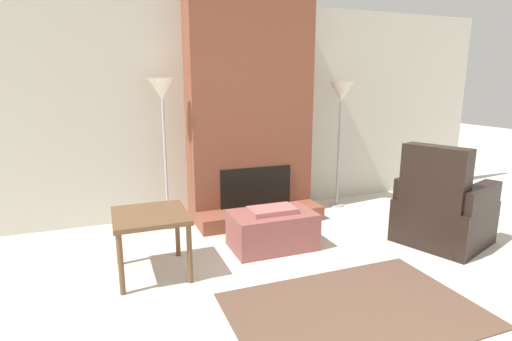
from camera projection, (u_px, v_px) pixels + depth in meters
The scene contains 8 objects.
wall_back at pixel (243, 110), 5.08m from camera, with size 7.38×0.06×2.60m, color beige.
fireplace at pixel (250, 117), 4.85m from camera, with size 1.51×0.80×2.60m.
ottoman at pixel (272, 229), 4.04m from camera, with size 0.83×0.52×0.42m.
armchair at pixel (441, 214), 4.12m from camera, with size 1.02×1.02×1.05m.
side_table at pixel (151, 222), 3.43m from camera, with size 0.62×0.65×0.55m.
floor_lamp_left at pixel (162, 98), 4.34m from camera, with size 0.30×0.30×1.70m.
floor_lamp_right at pixel (341, 99), 5.15m from camera, with size 0.30×0.30×1.65m.
area_rug at pixel (354, 310), 2.94m from camera, with size 1.82×1.18×0.01m, color brown.
Camera 1 is at (-1.68, -1.50, 1.65)m, focal length 28.00 mm.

